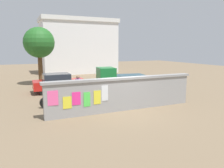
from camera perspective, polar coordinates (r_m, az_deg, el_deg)
The scene contains 9 objects.
ground at distance 19.11m, azimuth -7.91°, elevation -0.60°, with size 60.00×60.00×0.00m, color #7A664C.
poster_wall at distance 11.59m, azimuth 3.09°, elevation -2.46°, with size 8.43×0.42×1.77m.
auto_rickshaw_truck at distance 16.60m, azimuth 1.76°, elevation 1.13°, with size 3.78×2.00×1.85m.
car_parked at distance 16.88m, azimuth -13.71°, elevation 0.41°, with size 3.83×1.77×1.40m.
motorcycle at distance 12.81m, azimuth -14.41°, elevation -3.64°, with size 1.90×0.56×0.87m.
bicycle_near at distance 14.57m, azimuth 10.39°, elevation -2.33°, with size 1.69×0.47×0.95m.
person_walking at distance 13.70m, azimuth -8.82°, elevation -0.39°, with size 0.37×0.37×1.62m.
tree_roadside at distance 20.52m, azimuth -18.46°, elevation 10.08°, with size 2.68×2.68×5.09m.
building_background at distance 29.73m, azimuth -8.63°, elevation 9.77°, with size 9.79×4.79×7.02m.
Camera 1 is at (-5.20, -10.09, 3.29)m, focal length 35.11 mm.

